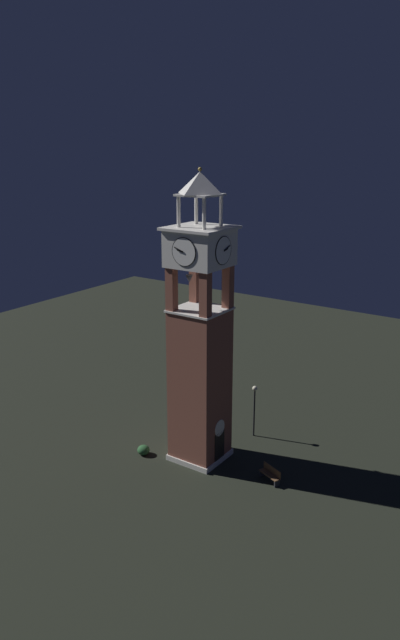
{
  "coord_description": "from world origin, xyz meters",
  "views": [
    {
      "loc": [
        -29.27,
        -20.12,
        20.2
      ],
      "look_at": [
        0.0,
        0.0,
        9.54
      ],
      "focal_mm": 33.46,
      "sensor_mm": 36.0,
      "label": 1
    }
  ],
  "objects_px": {
    "lamp_post": "(254,401)",
    "park_bench": "(270,474)",
    "clock_tower": "(200,349)",
    "trash_bin": "(193,424)"
  },
  "relations": [
    {
      "from": "clock_tower",
      "to": "park_bench",
      "type": "height_order",
      "value": "clock_tower"
    },
    {
      "from": "clock_tower",
      "to": "trash_bin",
      "type": "relative_size",
      "value": 23.47
    },
    {
      "from": "park_bench",
      "to": "lamp_post",
      "type": "bearing_deg",
      "value": 39.54
    },
    {
      "from": "trash_bin",
      "to": "clock_tower",
      "type": "bearing_deg",
      "value": -137.96
    },
    {
      "from": "lamp_post",
      "to": "trash_bin",
      "type": "xyz_separation_m",
      "value": [
        -1.59,
        4.21,
        -2.26
      ]
    },
    {
      "from": "lamp_post",
      "to": "trash_bin",
      "type": "distance_m",
      "value": 5.03
    },
    {
      "from": "lamp_post",
      "to": "park_bench",
      "type": "bearing_deg",
      "value": -140.46
    },
    {
      "from": "park_bench",
      "to": "lamp_post",
      "type": "xyz_separation_m",
      "value": [
        4.61,
        3.8,
        2.18
      ]
    },
    {
      "from": "park_bench",
      "to": "trash_bin",
      "type": "xyz_separation_m",
      "value": [
        3.01,
        8.01,
        -0.08
      ]
    },
    {
      "from": "clock_tower",
      "to": "lamp_post",
      "type": "relative_size",
      "value": 4.9
    }
  ]
}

